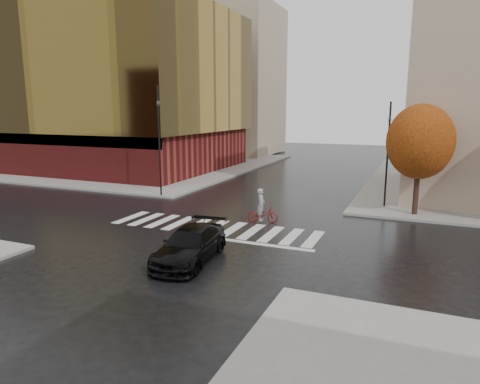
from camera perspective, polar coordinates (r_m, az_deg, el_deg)
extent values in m
plane|color=black|center=(22.99, -4.05, -5.03)|extent=(120.00, 120.00, 0.00)
cube|color=gray|center=(51.57, -14.33, 3.69)|extent=(30.00, 30.00, 0.15)
cube|color=silver|center=(23.41, -3.49, -4.71)|extent=(12.00, 3.00, 0.01)
cube|color=maroon|center=(49.65, -17.46, 5.67)|extent=(26.00, 18.00, 4.00)
cube|color=beige|center=(43.24, -25.16, 6.41)|extent=(26.00, 0.40, 1.00)
cube|color=olive|center=(49.62, -18.01, 14.90)|extent=(27.00, 19.00, 12.00)
cube|color=tan|center=(62.49, -1.78, 14.50)|extent=(14.00, 12.00, 20.00)
cylinder|color=black|center=(27.47, 22.43, 0.13)|extent=(0.32, 0.32, 2.80)
ellipsoid|color=#AC4D10|center=(27.11, 22.88, 6.20)|extent=(3.80, 3.80, 4.37)
imported|color=black|center=(18.24, -6.66, -7.04)|extent=(2.53, 5.09, 1.42)
imported|color=maroon|center=(24.28, 3.04, -3.04)|extent=(1.81, 1.01, 0.90)
imported|color=#999DA2|center=(24.18, 2.83, -1.67)|extent=(0.59, 0.76, 1.83)
cylinder|color=black|center=(31.27, -10.71, 6.65)|extent=(0.12, 0.12, 7.83)
imported|color=black|center=(31.19, -10.90, 11.85)|extent=(0.22, 0.19, 0.98)
cylinder|color=black|center=(28.86, 19.07, 4.71)|extent=(0.12, 0.12, 6.65)
imported|color=black|center=(28.72, 19.37, 9.49)|extent=(0.18, 0.20, 0.83)
cylinder|color=#BEA40B|center=(36.30, -10.98, 1.49)|extent=(0.25, 0.25, 0.62)
sphere|color=#BEA40B|center=(36.25, -11.00, 1.98)|extent=(0.27, 0.27, 0.27)
cylinder|color=#3E3616|center=(21.13, -5.66, -6.48)|extent=(0.56, 0.56, 0.01)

